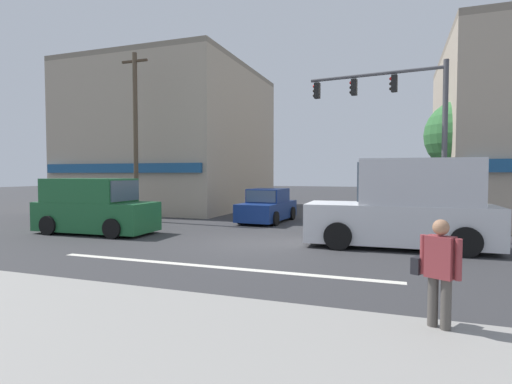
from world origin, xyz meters
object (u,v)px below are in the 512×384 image
van_crossing_center (94,207)px  pedestrian_foreground_with_bag (438,271)px  traffic_light_mast (405,118)px  box_truck_crossing_rightbound (405,208)px  sedan_parked_curbside (268,207)px  utility_pole_near_left (136,134)px  street_tree (462,136)px

van_crossing_center → pedestrian_foreground_with_bag: (11.58, -6.36, -0.05)m
traffic_light_mast → pedestrian_foreground_with_bag: size_ratio=3.71×
traffic_light_mast → van_crossing_center: traffic_light_mast is taller
traffic_light_mast → van_crossing_center: size_ratio=1.33×
box_truck_crossing_rightbound → pedestrian_foreground_with_bag: bearing=-87.5°
traffic_light_mast → sedan_parked_curbside: (-6.07, 2.81, -3.59)m
utility_pole_near_left → traffic_light_mast: 12.25m
utility_pole_near_left → van_crossing_center: bearing=-76.2°
traffic_light_mast → pedestrian_foreground_with_bag: (0.34, -9.32, -3.35)m
traffic_light_mast → box_truck_crossing_rightbound: 3.75m
sedan_parked_curbside → box_truck_crossing_rightbound: (6.10, -5.00, 0.54)m
street_tree → box_truck_crossing_rightbound: bearing=-110.4°
sedan_parked_curbside → van_crossing_center: 7.75m
street_tree → utility_pole_near_left: size_ratio=0.69×
street_tree → van_crossing_center: size_ratio=1.19×
utility_pole_near_left → traffic_light_mast: utility_pole_near_left is taller
utility_pole_near_left → traffic_light_mast: bearing=-4.8°
street_tree → traffic_light_mast: traffic_light_mast is taller
street_tree → traffic_light_mast: 4.87m
sedan_parked_curbside → utility_pole_near_left: bearing=-163.7°
street_tree → box_truck_crossing_rightbound: street_tree is taller
van_crossing_center → pedestrian_foreground_with_bag: 13.21m
traffic_light_mast → street_tree: bearing=60.2°
utility_pole_near_left → van_crossing_center: utility_pole_near_left is taller
pedestrian_foreground_with_bag → box_truck_crossing_rightbound: bearing=92.5°
utility_pole_near_left → box_truck_crossing_rightbound: size_ratio=1.43×
utility_pole_near_left → van_crossing_center: 5.19m
pedestrian_foreground_with_bag → van_crossing_center: bearing=151.2°
van_crossing_center → box_truck_crossing_rightbound: bearing=3.9°
box_truck_crossing_rightbound → traffic_light_mast: bearing=90.8°
utility_pole_near_left → traffic_light_mast: size_ratio=1.31×
sedan_parked_curbside → box_truck_crossing_rightbound: box_truck_crossing_rightbound is taller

